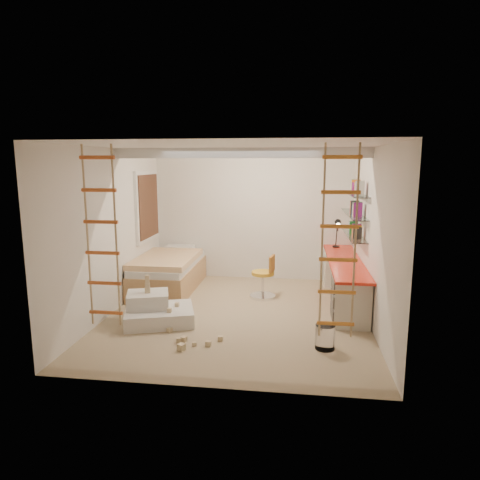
# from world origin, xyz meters

# --- Properties ---
(floor) EXTENTS (4.50, 4.50, 0.00)m
(floor) POSITION_xyz_m (0.00, 0.00, 0.00)
(floor) COLOR tan
(floor) RESTS_ON ground
(ceiling_beam) EXTENTS (4.00, 0.18, 0.16)m
(ceiling_beam) POSITION_xyz_m (0.00, 0.30, 2.52)
(ceiling_beam) COLOR white
(ceiling_beam) RESTS_ON ceiling
(window_frame) EXTENTS (0.06, 1.15, 1.35)m
(window_frame) POSITION_xyz_m (-1.97, 1.50, 1.55)
(window_frame) COLOR white
(window_frame) RESTS_ON wall_left
(window_blind) EXTENTS (0.02, 1.00, 1.20)m
(window_blind) POSITION_xyz_m (-1.93, 1.50, 1.55)
(window_blind) COLOR #4C2D1E
(window_blind) RESTS_ON window_frame
(rope_ladder_left) EXTENTS (0.41, 0.04, 2.13)m
(rope_ladder_left) POSITION_xyz_m (-1.35, -1.75, 1.52)
(rope_ladder_left) COLOR #C34A21
(rope_ladder_left) RESTS_ON ceiling
(rope_ladder_right) EXTENTS (0.41, 0.04, 2.13)m
(rope_ladder_right) POSITION_xyz_m (1.35, -1.75, 1.52)
(rope_ladder_right) COLOR orange
(rope_ladder_right) RESTS_ON ceiling
(waste_bin) EXTENTS (0.25, 0.25, 0.32)m
(waste_bin) POSITION_xyz_m (1.29, -1.09, 0.16)
(waste_bin) COLOR white
(waste_bin) RESTS_ON floor
(desk) EXTENTS (0.56, 2.80, 0.75)m
(desk) POSITION_xyz_m (1.72, 0.86, 0.40)
(desk) COLOR red
(desk) RESTS_ON floor
(shelves) EXTENTS (0.25, 1.80, 0.71)m
(shelves) POSITION_xyz_m (1.87, 1.13, 1.50)
(shelves) COLOR white
(shelves) RESTS_ON wall_right
(bed) EXTENTS (1.02, 2.00, 0.69)m
(bed) POSITION_xyz_m (-1.48, 1.23, 0.33)
(bed) COLOR #AD7F51
(bed) RESTS_ON floor
(task_lamp) EXTENTS (0.14, 0.36, 0.57)m
(task_lamp) POSITION_xyz_m (1.67, 1.82, 1.14)
(task_lamp) COLOR black
(task_lamp) RESTS_ON desk
(swivel_chair) EXTENTS (0.53, 0.53, 0.77)m
(swivel_chair) POSITION_xyz_m (0.35, 0.93, 0.29)
(swivel_chair) COLOR gold
(swivel_chair) RESTS_ON floor
(play_platform) EXTENTS (1.18, 1.04, 0.44)m
(play_platform) POSITION_xyz_m (-1.17, -0.47, 0.17)
(play_platform) COLOR silver
(play_platform) RESTS_ON floor
(toy_blocks) EXTENTS (1.33, 1.09, 0.71)m
(toy_blocks) POSITION_xyz_m (-0.81, -0.84, 0.22)
(toy_blocks) COLOR #CCB284
(toy_blocks) RESTS_ON floor
(books) EXTENTS (0.14, 0.64, 0.92)m
(books) POSITION_xyz_m (1.87, 1.13, 1.62)
(books) COLOR #262626
(books) RESTS_ON shelves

